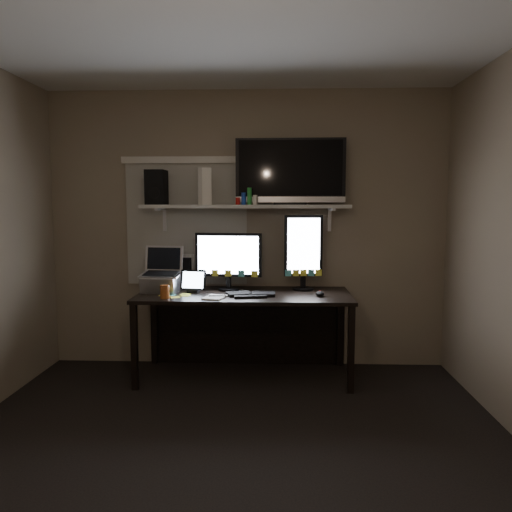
{
  "coord_description": "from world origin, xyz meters",
  "views": [
    {
      "loc": [
        0.27,
        -2.75,
        1.5
      ],
      "look_at": [
        0.11,
        1.25,
        1.07
      ],
      "focal_mm": 35.0,
      "sensor_mm": 36.0,
      "label": 1
    }
  ],
  "objects_px": {
    "tv": "(290,172)",
    "monitor_landscape": "(228,261)",
    "speaker": "(157,187)",
    "laptop": "(161,270)",
    "desk": "(245,311)",
    "keyboard": "(251,294)",
    "mouse": "(320,294)",
    "tablet": "(193,281)",
    "monitor_portrait": "(303,252)",
    "game_console": "(205,187)",
    "cup": "(165,292)"
  },
  "relations": [
    {
      "from": "tablet",
      "to": "tv",
      "type": "distance_m",
      "value": 1.27
    },
    {
      "from": "tv",
      "to": "tablet",
      "type": "bearing_deg",
      "value": -163.52
    },
    {
      "from": "monitor_portrait",
      "to": "cup",
      "type": "xyz_separation_m",
      "value": [
        -1.13,
        -0.45,
        -0.28
      ]
    },
    {
      "from": "monitor_landscape",
      "to": "keyboard",
      "type": "bearing_deg",
      "value": -43.07
    },
    {
      "from": "cup",
      "to": "speaker",
      "type": "xyz_separation_m",
      "value": [
        -0.16,
        0.45,
        0.85
      ]
    },
    {
      "from": "desk",
      "to": "game_console",
      "type": "distance_m",
      "value": 1.14
    },
    {
      "from": "mouse",
      "to": "keyboard",
      "type": "bearing_deg",
      "value": -176.25
    },
    {
      "from": "laptop",
      "to": "cup",
      "type": "height_order",
      "value": "laptop"
    },
    {
      "from": "keyboard",
      "to": "tv",
      "type": "xyz_separation_m",
      "value": [
        0.33,
        0.34,
        1.02
      ]
    },
    {
      "from": "tablet",
      "to": "monitor_portrait",
      "type": "bearing_deg",
      "value": 22.6
    },
    {
      "from": "desk",
      "to": "tv",
      "type": "bearing_deg",
      "value": 16.82
    },
    {
      "from": "laptop",
      "to": "cup",
      "type": "xyz_separation_m",
      "value": [
        0.09,
        -0.29,
        -0.14
      ]
    },
    {
      "from": "game_console",
      "to": "cup",
      "type": "bearing_deg",
      "value": -136.61
    },
    {
      "from": "desk",
      "to": "laptop",
      "type": "bearing_deg",
      "value": -173.36
    },
    {
      "from": "monitor_landscape",
      "to": "tv",
      "type": "bearing_deg",
      "value": 15.9
    },
    {
      "from": "game_console",
      "to": "speaker",
      "type": "height_order",
      "value": "game_console"
    },
    {
      "from": "monitor_portrait",
      "to": "speaker",
      "type": "xyz_separation_m",
      "value": [
        -1.29,
        0.01,
        0.56
      ]
    },
    {
      "from": "keyboard",
      "to": "tv",
      "type": "bearing_deg",
      "value": 35.58
    },
    {
      "from": "desk",
      "to": "tv",
      "type": "height_order",
      "value": "tv"
    },
    {
      "from": "monitor_portrait",
      "to": "monitor_landscape",
      "type": "bearing_deg",
      "value": 177.6
    },
    {
      "from": "monitor_landscape",
      "to": "laptop",
      "type": "bearing_deg",
      "value": -161.93
    },
    {
      "from": "monitor_portrait",
      "to": "keyboard",
      "type": "xyz_separation_m",
      "value": [
        -0.45,
        -0.29,
        -0.32
      ]
    },
    {
      "from": "monitor_landscape",
      "to": "game_console",
      "type": "distance_m",
      "value": 0.68
    },
    {
      "from": "desk",
      "to": "monitor_landscape",
      "type": "distance_m",
      "value": 0.46
    },
    {
      "from": "desk",
      "to": "tablet",
      "type": "distance_m",
      "value": 0.53
    },
    {
      "from": "monitor_landscape",
      "to": "game_console",
      "type": "height_order",
      "value": "game_console"
    },
    {
      "from": "mouse",
      "to": "tablet",
      "type": "distance_m",
      "value": 1.08
    },
    {
      "from": "cup",
      "to": "game_console",
      "type": "bearing_deg",
      "value": 58.28
    },
    {
      "from": "game_console",
      "to": "speaker",
      "type": "relative_size",
      "value": 1.04
    },
    {
      "from": "keyboard",
      "to": "mouse",
      "type": "relative_size",
      "value": 3.77
    },
    {
      "from": "mouse",
      "to": "desk",
      "type": "bearing_deg",
      "value": 164.61
    },
    {
      "from": "monitor_landscape",
      "to": "cup",
      "type": "distance_m",
      "value": 0.66
    },
    {
      "from": "speaker",
      "to": "laptop",
      "type": "bearing_deg",
      "value": -67.43
    },
    {
      "from": "tv",
      "to": "monitor_landscape",
      "type": "bearing_deg",
      "value": -169.39
    },
    {
      "from": "monitor_portrait",
      "to": "cup",
      "type": "distance_m",
      "value": 1.25
    },
    {
      "from": "tv",
      "to": "monitor_portrait",
      "type": "bearing_deg",
      "value": -18.56
    },
    {
      "from": "mouse",
      "to": "monitor_landscape",
      "type": "bearing_deg",
      "value": 165.98
    },
    {
      "from": "desk",
      "to": "keyboard",
      "type": "xyz_separation_m",
      "value": [
        0.06,
        -0.22,
        0.19
      ]
    },
    {
      "from": "tablet",
      "to": "tv",
      "type": "xyz_separation_m",
      "value": [
        0.83,
        0.22,
        0.94
      ]
    },
    {
      "from": "mouse",
      "to": "laptop",
      "type": "distance_m",
      "value": 1.37
    },
    {
      "from": "desk",
      "to": "keyboard",
      "type": "distance_m",
      "value": 0.3
    },
    {
      "from": "monitor_landscape",
      "to": "mouse",
      "type": "bearing_deg",
      "value": -10.95
    },
    {
      "from": "keyboard",
      "to": "tv",
      "type": "height_order",
      "value": "tv"
    },
    {
      "from": "mouse",
      "to": "laptop",
      "type": "height_order",
      "value": "laptop"
    },
    {
      "from": "desk",
      "to": "monitor_landscape",
      "type": "height_order",
      "value": "monitor_landscape"
    },
    {
      "from": "cup",
      "to": "game_console",
      "type": "relative_size",
      "value": 0.35
    },
    {
      "from": "monitor_landscape",
      "to": "tv",
      "type": "height_order",
      "value": "tv"
    },
    {
      "from": "monitor_portrait",
      "to": "cup",
      "type": "height_order",
      "value": "monitor_portrait"
    },
    {
      "from": "monitor_portrait",
      "to": "game_console",
      "type": "distance_m",
      "value": 1.03
    },
    {
      "from": "keyboard",
      "to": "mouse",
      "type": "distance_m",
      "value": 0.57
    }
  ]
}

